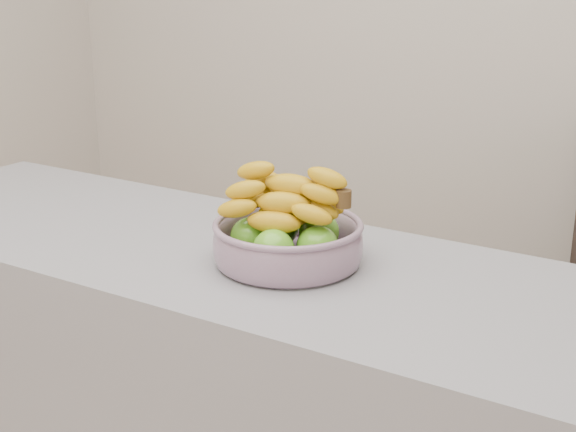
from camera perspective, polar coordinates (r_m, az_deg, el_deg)
name	(u,v)px	position (r m, az deg, el deg)	size (l,w,h in m)	color
fruit_bowl	(288,236)	(1.60, -0.01, -1.42)	(0.30, 0.30, 0.19)	#9FA7BF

